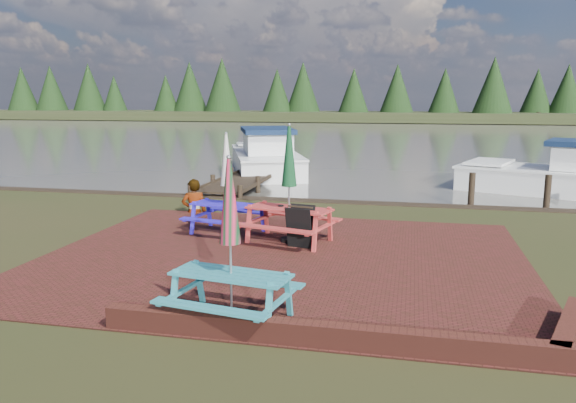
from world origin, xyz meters
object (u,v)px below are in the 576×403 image
(picnic_table_blue, at_px, (227,199))
(chalkboard, at_px, (300,226))
(jetty, at_px, (254,175))
(boat_jetty, at_px, (266,158))
(picnic_table_red, at_px, (289,202))
(person, at_px, (193,179))
(picnic_table_teal, at_px, (231,266))

(picnic_table_blue, relative_size, chalkboard, 2.62)
(jetty, height_order, boat_jetty, boat_jetty)
(picnic_table_red, bearing_deg, picnic_table_blue, 177.74)
(chalkboard, distance_m, person, 4.44)
(picnic_table_teal, height_order, picnic_table_red, picnic_table_red)
(picnic_table_teal, height_order, boat_jetty, picnic_table_teal)
(picnic_table_red, bearing_deg, chalkboard, -33.59)
(picnic_table_teal, bearing_deg, person, 125.32)
(picnic_table_teal, relative_size, jetty, 0.25)
(picnic_table_teal, height_order, picnic_table_blue, picnic_table_teal)
(chalkboard, bearing_deg, picnic_table_red, 140.86)
(chalkboard, xyz_separation_m, person, (-3.41, 2.82, 0.45))
(picnic_table_teal, height_order, chalkboard, picnic_table_teal)
(picnic_table_teal, xyz_separation_m, jetty, (-3.51, 13.35, -0.67))
(picnic_table_blue, xyz_separation_m, chalkboard, (1.80, -0.82, -0.34))
(boat_jetty, bearing_deg, picnic_table_blue, -99.98)
(picnic_table_teal, bearing_deg, picnic_table_red, 101.47)
(picnic_table_red, xyz_separation_m, chalkboard, (0.30, -0.35, -0.42))
(picnic_table_teal, distance_m, picnic_table_red, 4.26)
(picnic_table_red, height_order, person, picnic_table_red)
(chalkboard, bearing_deg, picnic_table_blue, 165.22)
(boat_jetty, bearing_deg, person, -107.26)
(picnic_table_red, relative_size, boat_jetty, 0.31)
(chalkboard, height_order, jetty, chalkboard)
(person, bearing_deg, picnic_table_red, 117.51)
(chalkboard, xyz_separation_m, jetty, (-3.68, 9.44, -0.33))
(picnic_table_blue, height_order, person, picnic_table_blue)
(picnic_table_red, height_order, jetty, picnic_table_red)
(picnic_table_teal, xyz_separation_m, boat_jetty, (-3.81, 16.22, -0.34))
(picnic_table_teal, distance_m, jetty, 13.82)
(picnic_table_blue, xyz_separation_m, person, (-1.60, 2.00, 0.10))
(picnic_table_blue, distance_m, chalkboard, 2.01)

